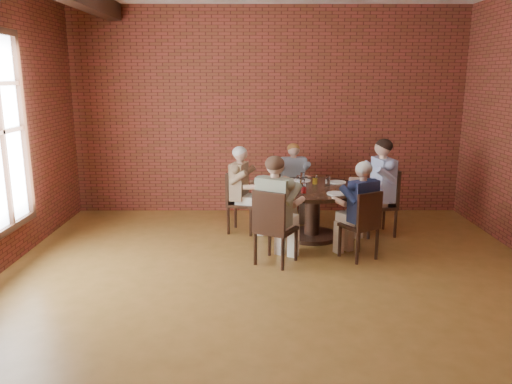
{
  "coord_description": "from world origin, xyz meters",
  "views": [
    {
      "loc": [
        -0.24,
        -4.89,
        2.28
      ],
      "look_at": [
        -0.21,
        1.0,
        0.91
      ],
      "focal_mm": 35.0,
      "sensor_mm": 36.0,
      "label": 1
    }
  ],
  "objects_px": {
    "chair_d": "(273,225)",
    "smartphone": "(331,192)",
    "chair_b": "(292,189)",
    "diner_b": "(294,182)",
    "chair_c": "(238,199)",
    "diner_c": "(243,190)",
    "diner_d": "(276,210)",
    "diner_e": "(360,211)",
    "dining_table": "(313,202)",
    "chair_e": "(363,223)",
    "chair_a": "(384,199)",
    "diner_a": "(378,188)"
  },
  "relations": [
    {
      "from": "diner_a",
      "to": "chair_d",
      "type": "relative_size",
      "value": 1.48
    },
    {
      "from": "diner_d",
      "to": "chair_b",
      "type": "bearing_deg",
      "value": -70.26
    },
    {
      "from": "diner_d",
      "to": "diner_e",
      "type": "height_order",
      "value": "diner_d"
    },
    {
      "from": "diner_c",
      "to": "diner_b",
      "type": "bearing_deg",
      "value": -34.25
    },
    {
      "from": "chair_a",
      "to": "smartphone",
      "type": "bearing_deg",
      "value": -68.72
    },
    {
      "from": "chair_b",
      "to": "smartphone",
      "type": "xyz_separation_m",
      "value": [
        0.42,
        -1.36,
        0.27
      ]
    },
    {
      "from": "chair_a",
      "to": "diner_c",
      "type": "xyz_separation_m",
      "value": [
        -2.07,
        0.11,
        0.12
      ]
    },
    {
      "from": "chair_d",
      "to": "smartphone",
      "type": "bearing_deg",
      "value": -108.23
    },
    {
      "from": "chair_e",
      "to": "smartphone",
      "type": "bearing_deg",
      "value": -90.43
    },
    {
      "from": "chair_b",
      "to": "chair_d",
      "type": "xyz_separation_m",
      "value": [
        -0.4,
        -2.1,
        0.03
      ]
    },
    {
      "from": "chair_d",
      "to": "dining_table",
      "type": "bearing_deg",
      "value": -90.0
    },
    {
      "from": "chair_b",
      "to": "dining_table",
      "type": "bearing_deg",
      "value": -90.0
    },
    {
      "from": "chair_b",
      "to": "diner_c",
      "type": "distance_m",
      "value": 1.1
    },
    {
      "from": "diner_c",
      "to": "diner_d",
      "type": "relative_size",
      "value": 0.95
    },
    {
      "from": "diner_a",
      "to": "diner_c",
      "type": "xyz_separation_m",
      "value": [
        -1.97,
        0.12,
        -0.06
      ]
    },
    {
      "from": "chair_b",
      "to": "smartphone",
      "type": "relative_size",
      "value": 6.08
    },
    {
      "from": "diner_a",
      "to": "smartphone",
      "type": "relative_size",
      "value": 9.68
    },
    {
      "from": "chair_e",
      "to": "chair_d",
      "type": "bearing_deg",
      "value": -22.13
    },
    {
      "from": "diner_a",
      "to": "diner_d",
      "type": "xyz_separation_m",
      "value": [
        -1.54,
        -1.15,
        -0.03
      ]
    },
    {
      "from": "diner_e",
      "to": "smartphone",
      "type": "relative_size",
      "value": 8.64
    },
    {
      "from": "chair_d",
      "to": "smartphone",
      "type": "height_order",
      "value": "chair_d"
    },
    {
      "from": "diner_b",
      "to": "smartphone",
      "type": "xyz_separation_m",
      "value": [
        0.4,
        -1.29,
        0.14
      ]
    },
    {
      "from": "diner_b",
      "to": "chair_b",
      "type": "bearing_deg",
      "value": 90.0
    },
    {
      "from": "diner_c",
      "to": "smartphone",
      "type": "bearing_deg",
      "value": -101.31
    },
    {
      "from": "diner_a",
      "to": "diner_b",
      "type": "bearing_deg",
      "value": -133.76
    },
    {
      "from": "dining_table",
      "to": "diner_c",
      "type": "relative_size",
      "value": 1.19
    },
    {
      "from": "dining_table",
      "to": "chair_d",
      "type": "xyz_separation_m",
      "value": [
        -0.61,
        -1.07,
        -0.02
      ]
    },
    {
      "from": "chair_b",
      "to": "diner_e",
      "type": "distance_m",
      "value": 2.0
    },
    {
      "from": "dining_table",
      "to": "chair_c",
      "type": "distance_m",
      "value": 1.12
    },
    {
      "from": "chair_c",
      "to": "diner_c",
      "type": "relative_size",
      "value": 0.71
    },
    {
      "from": "smartphone",
      "to": "diner_b",
      "type": "bearing_deg",
      "value": 86.57
    },
    {
      "from": "chair_a",
      "to": "diner_d",
      "type": "xyz_separation_m",
      "value": [
        -1.63,
        -1.17,
        0.15
      ]
    },
    {
      "from": "chair_b",
      "to": "chair_e",
      "type": "distance_m",
      "value": 2.06
    },
    {
      "from": "chair_a",
      "to": "diner_e",
      "type": "height_order",
      "value": "diner_e"
    },
    {
      "from": "dining_table",
      "to": "chair_a",
      "type": "distance_m",
      "value": 1.08
    },
    {
      "from": "diner_c",
      "to": "diner_e",
      "type": "height_order",
      "value": "diner_c"
    },
    {
      "from": "diner_d",
      "to": "chair_e",
      "type": "xyz_separation_m",
      "value": [
        1.1,
        0.1,
        -0.19
      ]
    },
    {
      "from": "diner_b",
      "to": "chair_d",
      "type": "xyz_separation_m",
      "value": [
        -0.41,
        -2.03,
        -0.1
      ]
    },
    {
      "from": "chair_e",
      "to": "diner_e",
      "type": "relative_size",
      "value": 0.71
    },
    {
      "from": "dining_table",
      "to": "chair_e",
      "type": "relative_size",
      "value": 1.7
    },
    {
      "from": "diner_d",
      "to": "chair_d",
      "type": "bearing_deg",
      "value": 90.0
    },
    {
      "from": "chair_a",
      "to": "chair_c",
      "type": "height_order",
      "value": "chair_a"
    },
    {
      "from": "chair_a",
      "to": "diner_c",
      "type": "relative_size",
      "value": 0.76
    },
    {
      "from": "chair_b",
      "to": "diner_b",
      "type": "xyz_separation_m",
      "value": [
        0.01,
        -0.07,
        0.13
      ]
    },
    {
      "from": "dining_table",
      "to": "diner_e",
      "type": "bearing_deg",
      "value": -59.05
    },
    {
      "from": "chair_a",
      "to": "chair_e",
      "type": "relative_size",
      "value": 1.09
    },
    {
      "from": "chair_a",
      "to": "smartphone",
      "type": "height_order",
      "value": "chair_a"
    },
    {
      "from": "chair_d",
      "to": "chair_a",
      "type": "bearing_deg",
      "value": -113.73
    },
    {
      "from": "chair_c",
      "to": "diner_c",
      "type": "distance_m",
      "value": 0.17
    },
    {
      "from": "chair_c",
      "to": "chair_d",
      "type": "relative_size",
      "value": 0.96
    }
  ]
}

